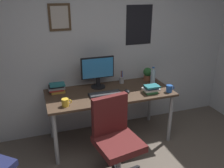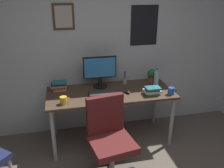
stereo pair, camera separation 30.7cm
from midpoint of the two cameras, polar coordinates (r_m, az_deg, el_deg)
name	(u,v)px [view 2 (the right image)]	position (r m, az deg, el deg)	size (l,w,h in m)	color
wall_back	(102,44)	(3.45, 0.13, 9.55)	(4.40, 0.10, 2.60)	silver
desk	(110,97)	(3.24, 2.33, -3.11)	(1.68, 0.73, 0.74)	#4C3828
office_chair	(109,135)	(2.70, 2.64, -12.10)	(0.57, 0.57, 0.95)	#591E1E
monitor	(100,70)	(3.30, -0.23, 3.19)	(0.46, 0.20, 0.43)	black
keyboard	(105,94)	(3.12, 1.19, -2.35)	(0.43, 0.15, 0.03)	black
computer_mouse	(128,92)	(3.19, 6.52, -1.89)	(0.06, 0.11, 0.04)	black
water_bottle	(156,78)	(3.47, 12.99, 1.27)	(0.07, 0.07, 0.25)	silver
coffee_mug_near	(64,100)	(2.89, -8.46, -3.91)	(0.12, 0.08, 0.09)	yellow
coffee_mug_far	(171,91)	(3.25, 16.53, -1.66)	(0.12, 0.08, 0.10)	#2659B2
potted_plant	(152,75)	(3.61, 11.83, 2.10)	(0.13, 0.13, 0.19)	brown
pen_cup	(125,80)	(3.48, 5.55, 0.89)	(0.07, 0.07, 0.20)	#9EA0A5
book_stack_left	(59,86)	(3.29, -9.90, -0.48)	(0.22, 0.16, 0.12)	gold
book_stack_right	(152,90)	(3.19, 12.26, -1.57)	(0.21, 0.17, 0.10)	#33723F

